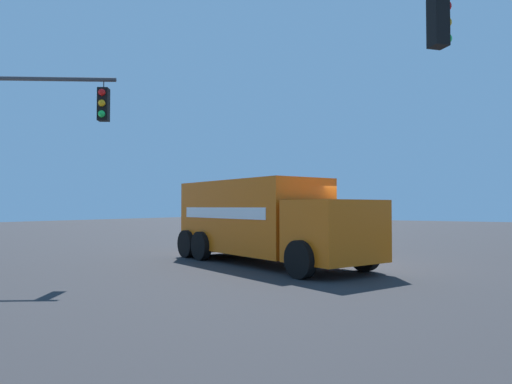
{
  "coord_description": "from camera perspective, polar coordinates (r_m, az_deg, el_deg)",
  "views": [
    {
      "loc": [
        -6.13,
        14.25,
        1.86
      ],
      "look_at": [
        1.75,
        1.59,
        2.34
      ],
      "focal_mm": 32.68,
      "sensor_mm": 36.0,
      "label": 1
    }
  ],
  "objects": [
    {
      "name": "ground_plane",
      "position": [
        15.62,
        8.65,
        -8.65
      ],
      "size": [
        100.0,
        100.0,
        0.0
      ],
      "primitive_type": "plane",
      "color": "#2B2B2D"
    },
    {
      "name": "delivery_truck",
      "position": [
        15.38,
        1.0,
        -3.4
      ],
      "size": [
        8.14,
        5.29,
        2.74
      ],
      "color": "orange",
      "rests_on": "ground"
    },
    {
      "name": "traffic_light_secondary",
      "position": [
        15.05,
        -27.62,
        6.08
      ],
      "size": [
        3.69,
        2.6,
        5.65
      ],
      "color": "#38383D",
      "rests_on": "sidewalk_corner_far"
    }
  ]
}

